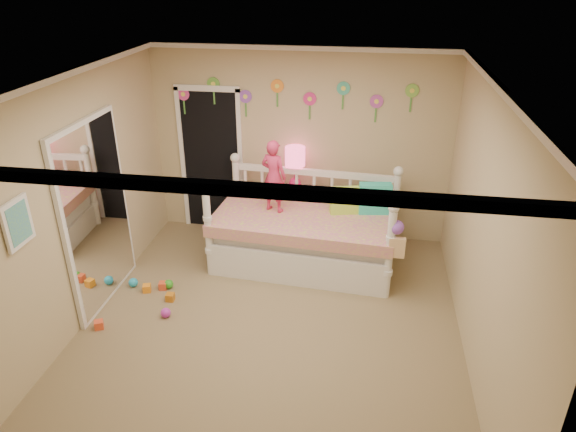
% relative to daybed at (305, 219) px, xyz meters
% --- Properties ---
extents(floor, '(4.00, 4.50, 0.01)m').
position_rel_daybed_xyz_m(floor, '(-0.19, -1.41, -0.62)').
color(floor, '#7F684C').
rests_on(floor, ground).
extents(ceiling, '(4.00, 4.50, 0.01)m').
position_rel_daybed_xyz_m(ceiling, '(-0.19, -1.41, 1.98)').
color(ceiling, white).
rests_on(ceiling, floor).
extents(back_wall, '(4.00, 0.01, 2.60)m').
position_rel_daybed_xyz_m(back_wall, '(-0.19, 0.84, 0.68)').
color(back_wall, tan).
rests_on(back_wall, floor).
extents(left_wall, '(0.01, 4.50, 2.60)m').
position_rel_daybed_xyz_m(left_wall, '(-2.19, -1.41, 0.68)').
color(left_wall, tan).
rests_on(left_wall, floor).
extents(right_wall, '(0.01, 4.50, 2.60)m').
position_rel_daybed_xyz_m(right_wall, '(1.81, -1.41, 0.68)').
color(right_wall, tan).
rests_on(right_wall, floor).
extents(crown_molding, '(4.00, 4.50, 0.06)m').
position_rel_daybed_xyz_m(crown_molding, '(-0.19, -1.41, 1.95)').
color(crown_molding, white).
rests_on(crown_molding, ceiling).
extents(daybed, '(2.38, 1.40, 1.24)m').
position_rel_daybed_xyz_m(daybed, '(0.00, 0.00, 0.00)').
color(daybed, white).
rests_on(daybed, floor).
extents(pillow_turquoise, '(0.41, 0.19, 0.39)m').
position_rel_daybed_xyz_m(pillow_turquoise, '(0.85, 0.18, 0.27)').
color(pillow_turquoise, '#25BCA5').
rests_on(pillow_turquoise, daybed).
extents(pillow_lime, '(0.38, 0.21, 0.34)m').
position_rel_daybed_xyz_m(pillow_lime, '(0.48, 0.12, 0.24)').
color(pillow_lime, '#B6E545').
rests_on(pillow_lime, daybed).
extents(child, '(0.39, 0.32, 0.92)m').
position_rel_daybed_xyz_m(child, '(-0.40, 0.05, 0.53)').
color(child, '#CE2E5A').
rests_on(child, daybed).
extents(nightstand, '(0.45, 0.34, 0.74)m').
position_rel_daybed_xyz_m(nightstand, '(-0.23, 0.66, -0.25)').
color(nightstand, white).
rests_on(nightstand, floor).
extents(table_lamp, '(0.27, 0.27, 0.59)m').
position_rel_daybed_xyz_m(table_lamp, '(-0.23, 0.66, 0.51)').
color(table_lamp, '#D41C65').
rests_on(table_lamp, nightstand).
extents(closet_doorway, '(0.90, 0.04, 2.07)m').
position_rel_daybed_xyz_m(closet_doorway, '(-1.44, 0.83, 0.41)').
color(closet_doorway, black).
rests_on(closet_doorway, back_wall).
extents(flower_decals, '(3.40, 0.02, 0.50)m').
position_rel_daybed_xyz_m(flower_decals, '(-0.28, 0.83, 1.32)').
color(flower_decals, '#B2668C').
rests_on(flower_decals, back_wall).
extents(mirror_closet, '(0.07, 1.30, 2.10)m').
position_rel_daybed_xyz_m(mirror_closet, '(-2.15, -1.11, 0.43)').
color(mirror_closet, white).
rests_on(mirror_closet, left_wall).
extents(wall_picture, '(0.05, 0.34, 0.42)m').
position_rel_daybed_xyz_m(wall_picture, '(-2.16, -2.31, 0.93)').
color(wall_picture, white).
rests_on(wall_picture, left_wall).
extents(hanging_bag, '(0.20, 0.16, 0.36)m').
position_rel_daybed_xyz_m(hanging_bag, '(1.09, -0.63, 0.14)').
color(hanging_bag, beige).
rests_on(hanging_bag, daybed).
extents(toy_scatter, '(0.94, 1.38, 0.11)m').
position_rel_daybed_xyz_m(toy_scatter, '(-1.69, -1.44, -0.57)').
color(toy_scatter, '#996666').
rests_on(toy_scatter, floor).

